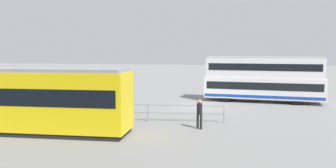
# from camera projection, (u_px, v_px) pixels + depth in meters

# --- Properties ---
(ground_plane) EXTENTS (160.00, 160.00, 0.00)m
(ground_plane) POSITION_uv_depth(u_px,v_px,m) (200.00, 107.00, 27.24)
(ground_plane) COLOR gray
(double_decker_bus) EXTENTS (10.27, 3.45, 3.96)m
(double_decker_bus) POSITION_uv_depth(u_px,v_px,m) (263.00, 79.00, 29.61)
(double_decker_bus) COLOR white
(double_decker_bus) RESTS_ON ground
(tram_yellow) EXTENTS (12.75, 3.05, 3.56)m
(tram_yellow) POSITION_uv_depth(u_px,v_px,m) (16.00, 99.00, 18.64)
(tram_yellow) COLOR yellow
(tram_yellow) RESTS_ON ground
(pedestrian_near_railing) EXTENTS (0.40, 0.40, 1.77)m
(pedestrian_near_railing) POSITION_uv_depth(u_px,v_px,m) (118.00, 104.00, 21.90)
(pedestrian_near_railing) COLOR #33384C
(pedestrian_near_railing) RESTS_ON ground
(pedestrian_crossing) EXTENTS (0.42, 0.42, 1.71)m
(pedestrian_crossing) POSITION_uv_depth(u_px,v_px,m) (199.00, 112.00, 19.44)
(pedestrian_crossing) COLOR black
(pedestrian_crossing) RESTS_ON ground
(pedestrian_railing) EXTENTS (9.66, 0.96, 1.08)m
(pedestrian_railing) POSITION_uv_depth(u_px,v_px,m) (148.00, 110.00, 21.57)
(pedestrian_railing) COLOR gray
(pedestrian_railing) RESTS_ON ground
(info_sign) EXTENTS (0.92, 0.18, 2.60)m
(info_sign) POSITION_uv_depth(u_px,v_px,m) (80.00, 93.00, 21.69)
(info_sign) COLOR slate
(info_sign) RESTS_ON ground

